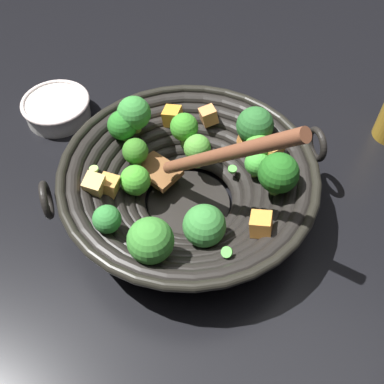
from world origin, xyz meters
TOP-DOWN VIEW (x-y plane):
  - ground_plane at (0.00, 0.00)m, footprint 4.00×4.00m
  - wok at (0.00, 0.00)m, footprint 0.37×0.37m
  - prep_bowl at (-0.30, 0.11)m, footprint 0.12×0.12m

SIDE VIEW (x-z plane):
  - ground_plane at x=0.00m, z-range 0.00..0.00m
  - prep_bowl at x=-0.30m, z-range 0.00..0.04m
  - wok at x=0.00m, z-range -0.07..0.19m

